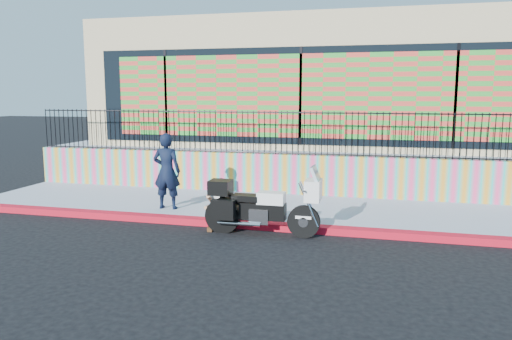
% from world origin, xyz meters
% --- Properties ---
extents(ground, '(90.00, 90.00, 0.00)m').
position_xyz_m(ground, '(0.00, 0.00, 0.00)').
color(ground, black).
rests_on(ground, ground).
extents(red_curb, '(16.00, 0.30, 0.15)m').
position_xyz_m(red_curb, '(0.00, 0.00, 0.07)').
color(red_curb, red).
rests_on(red_curb, ground).
extents(sidewalk, '(16.00, 3.00, 0.15)m').
position_xyz_m(sidewalk, '(0.00, 1.65, 0.07)').
color(sidewalk, '#98A2B6').
rests_on(sidewalk, ground).
extents(mural_wall, '(16.00, 0.20, 1.10)m').
position_xyz_m(mural_wall, '(0.00, 3.25, 0.70)').
color(mural_wall, '#FF437F').
rests_on(mural_wall, sidewalk).
extents(metal_fence, '(15.80, 0.04, 1.20)m').
position_xyz_m(metal_fence, '(0.00, 3.25, 1.85)').
color(metal_fence, black).
rests_on(metal_fence, mural_wall).
extents(elevated_platform, '(16.00, 10.00, 1.25)m').
position_xyz_m(elevated_platform, '(0.00, 8.35, 0.62)').
color(elevated_platform, '#98A2B6').
rests_on(elevated_platform, ground).
extents(storefront_building, '(14.00, 8.06, 4.00)m').
position_xyz_m(storefront_building, '(0.00, 8.13, 3.25)').
color(storefront_building, tan).
rests_on(storefront_building, elevated_platform).
extents(police_motorcycle, '(2.41, 0.80, 1.50)m').
position_xyz_m(police_motorcycle, '(-0.07, -0.43, 0.63)').
color(police_motorcycle, black).
rests_on(police_motorcycle, ground).
extents(police_officer, '(0.70, 0.49, 1.84)m').
position_xyz_m(police_officer, '(-2.68, 0.72, 1.07)').
color(police_officer, black).
rests_on(police_officer, sidewalk).
extents(seated_man, '(0.54, 0.71, 1.06)m').
position_xyz_m(seated_man, '(-1.06, -0.15, 0.45)').
color(seated_man, navy).
rests_on(seated_man, ground).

